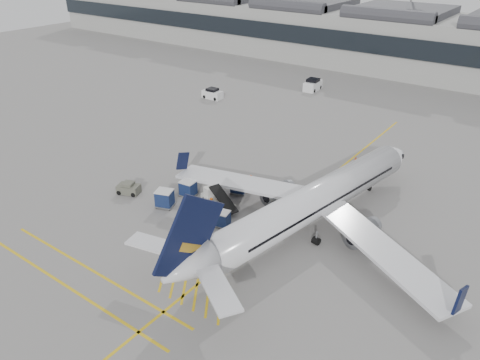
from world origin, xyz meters
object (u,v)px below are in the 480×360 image
Objects in this scene: airliner_main at (310,203)px; belt_loader at (217,200)px; pushback_tug at (129,188)px; baggage_cart_a at (222,218)px; ramp_agent_a at (251,183)px; ramp_agent_b at (211,205)px.

airliner_main is 10.17m from belt_loader.
baggage_cart_a is at bearing -16.19° from pushback_tug.
airliner_main is at bearing 29.49° from belt_loader.
ramp_agent_a is at bearing 90.87° from baggage_cart_a.
pushback_tug is (-9.39, -3.74, -0.03)m from belt_loader.
baggage_cart_a is 1.03× the size of ramp_agent_b.
airliner_main is 8.54m from baggage_cart_a.
airliner_main is at bearing 21.74° from baggage_cart_a.
baggage_cart_a is 12.30m from pushback_tug.
belt_loader is 4.62m from ramp_agent_a.
airliner_main is 10.09m from ramp_agent_b.
belt_loader reaches higher than baggage_cart_a.
belt_loader is (-9.78, -1.80, -2.11)m from airliner_main.
pushback_tug is at bearing -139.19° from belt_loader.
belt_loader reaches higher than pushback_tug.
airliner_main is 20.43× the size of ramp_agent_b.
pushback_tug is (-10.55, -8.20, -0.41)m from ramp_agent_a.
airliner_main is 9.18m from ramp_agent_a.
belt_loader is 4.07m from baggage_cart_a.
pushback_tug is at bearing -153.89° from airliner_main.
airliner_main is 20.07m from pushback_tug.
baggage_cart_a is at bearing -117.09° from ramp_agent_a.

